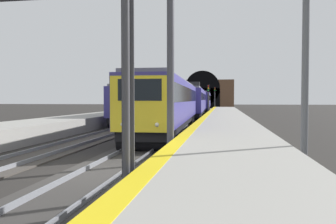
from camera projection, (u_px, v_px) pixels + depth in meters
ground_plane at (107, 173)px, 11.51m from camera, size 320.00×320.00×0.00m
platform_right at (228, 161)px, 10.82m from camera, size 112.00×3.94×1.05m
platform_right_edge_strip at (176, 143)px, 11.08m from camera, size 112.00×0.50×0.01m
track_main_line at (107, 171)px, 11.51m from camera, size 160.00×2.94×0.21m
train_main_approaching at (193, 101)px, 44.62m from camera, size 60.52×3.38×4.84m
train_adjacent_platform at (173, 101)px, 55.50m from camera, size 56.97×3.06×4.70m
railway_signal_near at (126, 48)px, 7.14m from camera, size 0.39×0.38×6.01m
railway_signal_mid at (208, 97)px, 47.38m from camera, size 0.39×0.38×4.60m
railway_signal_far at (215, 96)px, 83.98m from camera, size 0.39×0.38×5.58m
overhead_signal_gantry at (70, 22)px, 13.39m from camera, size 0.70×8.38×7.48m
tunnel_portal at (203, 94)px, 100.15m from camera, size 3.04×18.38×10.98m
catenary_mast_near at (304, 52)px, 10.57m from camera, size 0.22×2.46×7.75m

